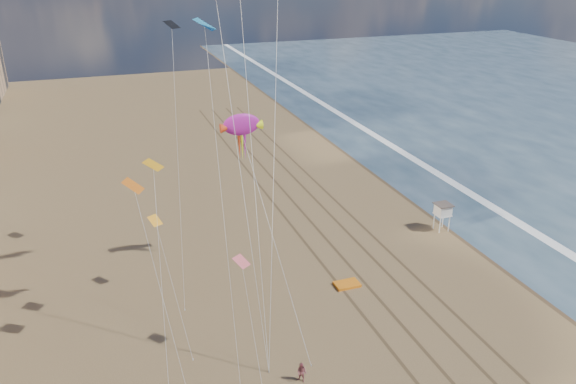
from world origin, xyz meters
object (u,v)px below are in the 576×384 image
(grounded_kite, at_px, (347,284))
(show_kite, at_px, (241,125))
(lifeguard_stand, at_px, (443,210))
(kite_flyer_b, at_px, (302,373))

(grounded_kite, distance_m, show_kite, 17.32)
(lifeguard_stand, relative_size, show_kite, 0.15)
(grounded_kite, height_order, show_kite, show_kite)
(lifeguard_stand, bearing_deg, kite_flyer_b, -143.21)
(lifeguard_stand, height_order, show_kite, show_kite)
(lifeguard_stand, bearing_deg, grounded_kite, -154.95)
(show_kite, relative_size, kite_flyer_b, 13.18)
(grounded_kite, xyz_separation_m, show_kite, (-7.69, 6.78, 13.96))
(show_kite, bearing_deg, lifeguard_stand, -0.07)
(show_kite, xyz_separation_m, kite_flyer_b, (-0.64, -17.06, -13.30))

